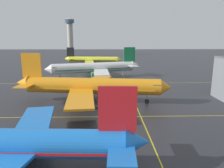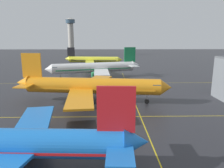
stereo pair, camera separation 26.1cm
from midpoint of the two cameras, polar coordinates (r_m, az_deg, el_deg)
The scene contains 6 objects.
airliner_front_gate at distance 30.37m, azimuth -26.88°, elevation -14.16°, with size 36.29×31.30×11.29m.
airliner_second_row at distance 55.39m, azimuth -5.91°, elevation -0.54°, with size 41.22×35.31×12.81m.
airliner_third_row at distance 89.69m, azimuth -4.72°, elevation 4.44°, with size 40.19×34.24×12.67m.
airliner_far_left_stand at distance 128.59m, azimuth -5.37°, elevation 6.59°, with size 35.09×30.09×10.90m.
taxiway_markings at distance 46.76m, azimuth 7.60°, elevation -8.67°, with size 153.83×114.31×0.01m.
control_tower at distance 203.24m, azimuth -11.32°, elevation 13.20°, with size 8.82×8.82×34.54m.
Camera 1 is at (-7.30, -10.41, 16.78)m, focal length 33.80 mm.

